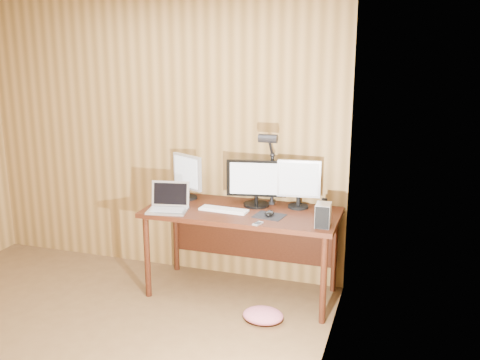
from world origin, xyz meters
The scene contains 14 objects.
room_shell centered at (0.00, 0.00, 1.25)m, with size 4.00×4.00×4.00m.
desk centered at (0.93, 1.70, 0.63)m, with size 1.60×0.70×0.75m.
monitor_center centered at (1.01, 1.79, 0.95)m, with size 0.50×0.22×0.40m.
monitor_left centered at (0.37, 1.81, 0.96)m, with size 0.32×0.19×0.40m.
monitor_right centered at (1.36, 1.84, 0.97)m, with size 0.36×0.17×0.41m.
laptop centered at (0.35, 1.45, 0.81)m, with size 0.36×0.30×0.23m.
keyboard centered at (0.79, 1.57, 0.76)m, with size 0.41×0.15×0.02m.
mousepad centered at (1.19, 1.55, 0.75)m, with size 0.23×0.19×0.00m, color black.
mouse centered at (1.19, 1.55, 0.77)m, with size 0.07×0.11×0.04m, color black.
hard_drive centered at (1.63, 1.44, 0.84)m, with size 0.12×0.16×0.18m.
phone centered at (1.15, 1.33, 0.76)m, with size 0.07×0.10×0.01m.
speaker centered at (1.59, 1.78, 0.81)m, with size 0.05×0.05×0.12m, color black.
desk_lamp centered at (1.12, 1.80, 1.17)m, with size 0.15×0.22×0.67m.
fabric_pile centered at (1.23, 1.22, 0.05)m, with size 0.32×0.26×0.10m, color #C55F73, non-canonical shape.
Camera 1 is at (2.21, -2.39, 2.09)m, focal length 40.00 mm.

